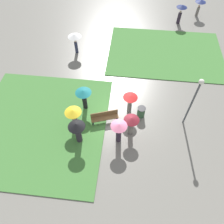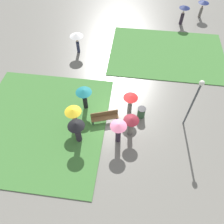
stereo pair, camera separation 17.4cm
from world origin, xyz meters
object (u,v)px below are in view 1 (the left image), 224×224
object	(u,v)px
lamp_post	(194,97)
crowd_person_teal	(84,95)
lone_walker_far_path	(75,38)
crowd_person_maroon	(131,122)
crowd_person_yellow	(74,115)
lone_walker_mid_plaza	(200,4)
crowd_person_black	(77,129)
crowd_person_pink	(119,129)
lone_walker_near_lawn	(181,11)
crowd_person_red	(130,100)
trash_bin	(141,112)
park_bench	(105,117)

from	to	relation	value
lamp_post	crowd_person_teal	size ratio (longest dim) A/B	2.22
lone_walker_far_path	crowd_person_maroon	bearing A→B (deg)	46.52
crowd_person_yellow	lone_walker_far_path	bearing A→B (deg)	-40.54
lone_walker_far_path	lone_walker_mid_plaza	xyz separation A→B (m)	(11.80, 7.72, -0.22)
crowd_person_black	crowd_person_maroon	size ratio (longest dim) A/B	1.13
crowd_person_teal	crowd_person_black	bearing A→B (deg)	121.27
crowd_person_teal	lone_walker_far_path	distance (m)	6.70
lamp_post	crowd_person_pink	bearing A→B (deg)	-156.34
crowd_person_yellow	crowd_person_pink	size ratio (longest dim) A/B	0.93
crowd_person_pink	lone_walker_near_lawn	world-z (taller)	lone_walker_near_lawn
crowd_person_black	crowd_person_teal	bearing A→B (deg)	-58.42
crowd_person_yellow	crowd_person_maroon	bearing A→B (deg)	-144.68
lone_walker_mid_plaza	lone_walker_far_path	bearing A→B (deg)	45.41
lamp_post	crowd_person_pink	xyz separation A→B (m)	(-4.45, -1.95, -1.41)
lamp_post	crowd_person_red	distance (m)	4.19
lamp_post	lone_walker_far_path	size ratio (longest dim) A/B	2.19
crowd_person_black	lone_walker_mid_plaza	xyz separation A→B (m)	(9.69, 16.90, -0.06)
crowd_person_maroon	crowd_person_teal	bearing A→B (deg)	-108.14
crowd_person_black	crowd_person_teal	size ratio (longest dim) A/B	1.04
crowd_person_teal	crowd_person_red	bearing A→B (deg)	-151.00
crowd_person_maroon	lone_walker_far_path	distance (m)	9.85
trash_bin	crowd_person_teal	size ratio (longest dim) A/B	0.45
crowd_person_red	lone_walker_near_lawn	size ratio (longest dim) A/B	0.93
lamp_post	crowd_person_yellow	size ratio (longest dim) A/B	2.39
lone_walker_far_path	lone_walker_mid_plaza	world-z (taller)	lone_walker_far_path
park_bench	lamp_post	distance (m)	6.02
crowd_person_black	trash_bin	bearing A→B (deg)	-118.50
crowd_person_black	crowd_person_maroon	xyz separation A→B (m)	(3.32, 0.97, -0.13)
crowd_person_maroon	crowd_person_red	bearing A→B (deg)	-164.30
trash_bin	lone_walker_far_path	size ratio (longest dim) A/B	0.44
trash_bin	crowd_person_teal	xyz separation A→B (m)	(-4.11, 0.27, 0.98)
crowd_person_red	lone_walker_mid_plaza	xyz separation A→B (m)	(6.55, 14.11, 0.05)
crowd_person_teal	lone_walker_far_path	size ratio (longest dim) A/B	0.99
lone_walker_mid_plaza	lamp_post	bearing A→B (deg)	91.90
crowd_person_yellow	lone_walker_far_path	distance (m)	8.20
crowd_person_maroon	crowd_person_teal	world-z (taller)	crowd_person_teal
crowd_person_pink	crowd_person_teal	distance (m)	3.66
crowd_person_red	lone_walker_mid_plaza	size ratio (longest dim) A/B	1.03
park_bench	lone_walker_far_path	world-z (taller)	lone_walker_far_path
crowd_person_black	lone_walker_far_path	xyz separation A→B (m)	(-2.11, 9.18, 0.17)
crowd_person_teal	lone_walker_mid_plaza	distance (m)	17.18
lone_walker_mid_plaza	crowd_person_black	bearing A→B (deg)	72.40
park_bench	crowd_person_maroon	world-z (taller)	crowd_person_maroon
crowd_person_pink	lone_walker_near_lawn	xyz separation A→B (m)	(4.99, 14.93, 0.05)
park_bench	lamp_post	size ratio (longest dim) A/B	0.47
lamp_post	trash_bin	distance (m)	3.81
lamp_post	crowd_person_teal	distance (m)	7.28
park_bench	trash_bin	distance (m)	2.64
lone_walker_mid_plaza	lone_walker_near_lawn	size ratio (longest dim) A/B	0.90
park_bench	crowd_person_black	bearing A→B (deg)	-148.12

